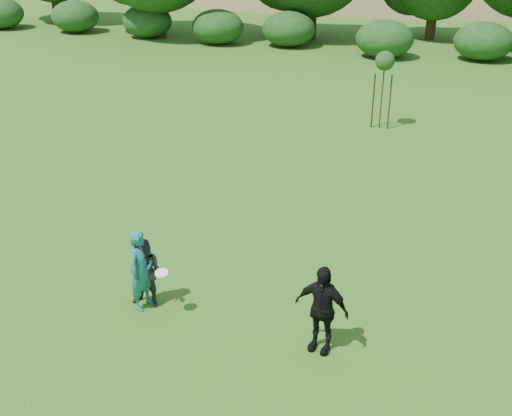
{
  "coord_description": "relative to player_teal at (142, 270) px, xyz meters",
  "views": [
    {
      "loc": [
        3.76,
        -10.13,
        7.69
      ],
      "look_at": [
        0.0,
        3.0,
        1.1
      ],
      "focal_mm": 45.0,
      "sensor_mm": 36.0,
      "label": 1
    }
  ],
  "objects": [
    {
      "name": "frisbee",
      "position": [
        0.55,
        -0.22,
        0.15
      ],
      "size": [
        0.27,
        0.27,
        0.08
      ],
      "color": "white",
      "rests_on": "ground"
    },
    {
      "name": "player_teal",
      "position": [
        0.0,
        0.0,
        0.0
      ],
      "size": [
        0.57,
        0.73,
        1.76
      ],
      "primitive_type": "imported",
      "rotation": [
        0.0,
        0.0,
        1.32
      ],
      "color": "#176863",
      "rests_on": "ground"
    },
    {
      "name": "hillside",
      "position": [
        1.01,
        68.45,
        -12.85
      ],
      "size": [
        150.0,
        72.0,
        52.0
      ],
      "color": "olive",
      "rests_on": "ground"
    },
    {
      "name": "sapling",
      "position": [
        3.46,
        13.08,
        1.54
      ],
      "size": [
        0.7,
        0.7,
        2.85
      ],
      "color": "#352014",
      "rests_on": "ground"
    },
    {
      "name": "player_black",
      "position": [
        3.79,
        -0.38,
        0.02
      ],
      "size": [
        1.12,
        0.65,
        1.79
      ],
      "primitive_type": "imported",
      "rotation": [
        0.0,
        0.0,
        -0.21
      ],
      "color": "black",
      "rests_on": "ground"
    },
    {
      "name": "player_grey",
      "position": [
        0.06,
        0.06,
        -0.12
      ],
      "size": [
        0.77,
        0.61,
        1.53
      ],
      "primitive_type": "imported",
      "rotation": [
        0.0,
        0.0,
        -0.05
      ],
      "color": "#2A2A2D",
      "rests_on": "ground"
    },
    {
      "name": "ground",
      "position": [
        1.57,
        -0.01,
        -0.88
      ],
      "size": [
        120.0,
        120.0,
        0.0
      ],
      "primitive_type": "plane",
      "color": "#19470C",
      "rests_on": "ground"
    }
  ]
}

